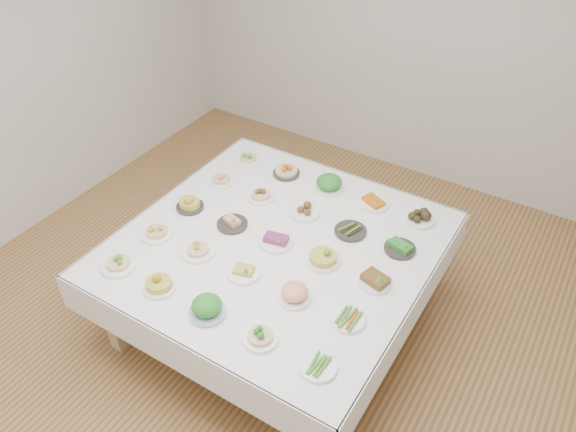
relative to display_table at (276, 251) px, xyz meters
The scene contains 27 objects.
room_envelope 1.16m from the display_table, 74.82° to the right, with size 5.02×5.02×2.81m.
display_table is the anchor object (origin of this frame).
dish_0 1.03m from the display_table, 134.70° to the right, with size 0.22×0.22×0.11m.
dish_1 0.83m from the display_table, 116.86° to the right, with size 0.20×0.20×0.11m.
dish_2 0.75m from the display_table, 89.92° to the right, with size 0.22×0.22×0.13m.
dish_3 0.83m from the display_table, 63.11° to the right, with size 0.19×0.19×0.10m.
dish_4 1.04m from the display_table, 44.69° to the right, with size 0.20×0.20×0.05m.
dish_5 0.83m from the display_table, 153.42° to the right, with size 0.22×0.22×0.11m.
dish_6 0.53m from the display_table, 136.02° to the right, with size 0.22×0.22×0.11m.
dish_7 0.37m from the display_table, 91.59° to the right, with size 0.21×0.21×0.08m.
dish_8 0.54m from the display_table, 45.12° to the right, with size 0.20×0.20×0.12m.
dish_9 0.81m from the display_table, 26.29° to the right, with size 0.19×0.19×0.05m.
dish_10 0.75m from the display_table, behind, with size 0.20×0.20×0.11m.
dish_11 0.37m from the display_table, behind, with size 0.21×0.21×0.08m.
dish_12 0.11m from the display_table, 54.75° to the right, with size 0.22×0.22×0.10m.
dish_13 0.38m from the display_table, ahead, with size 0.21×0.21×0.13m.
dish_14 0.73m from the display_table, ahead, with size 0.20×0.20×0.09m.
dish_15 0.83m from the display_table, 153.57° to the left, with size 0.20×0.20×0.11m.
dish_16 0.52m from the display_table, 135.70° to the left, with size 0.19×0.19×0.10m.
dish_17 0.38m from the display_table, 89.27° to the left, with size 0.21×0.21×0.09m.
dish_18 0.53m from the display_table, 44.04° to the left, with size 0.22×0.22×0.05m.
dish_19 0.83m from the display_table, 26.86° to the left, with size 0.21×0.21×0.09m.
dish_20 1.03m from the display_table, 135.55° to the left, with size 0.22×0.22×0.11m.
dish_21 0.83m from the display_table, 117.30° to the left, with size 0.21×0.21×0.12m.
dish_22 0.74m from the display_table, 89.53° to the left, with size 0.24×0.24×0.14m.
dish_23 0.82m from the display_table, 62.74° to the left, with size 0.22×0.22×0.09m.
dish_24 1.04m from the display_table, 45.26° to the left, with size 0.21×0.21×0.10m.
Camera 1 is at (1.54, -2.27, 3.24)m, focal length 35.00 mm.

